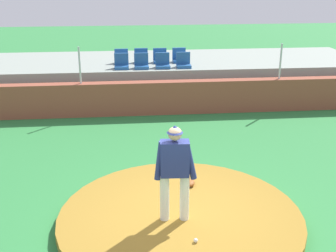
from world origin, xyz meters
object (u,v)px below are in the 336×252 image
object	(u,v)px
stadium_chair_3	(183,63)
stadium_chair_7	(179,58)
stadium_chair_2	(163,63)
stadium_chair_0	(122,64)
stadium_chair_5	(141,58)
pitcher	(175,166)
baseball	(196,240)
stadium_chair_6	(160,58)
stadium_chair_1	(141,64)
fielding_glove	(190,183)
stadium_chair_4	(121,59)

from	to	relation	value
stadium_chair_3	stadium_chair_7	distance (m)	0.88
stadium_chair_2	stadium_chair_3	size ratio (longest dim) A/B	1.00
stadium_chair_0	stadium_chair_5	size ratio (longest dim) A/B	1.00
pitcher	stadium_chair_5	world-z (taller)	pitcher
baseball	stadium_chair_6	distance (m)	9.61
stadium_chair_0	stadium_chair_3	bearing A→B (deg)	179.61
stadium_chair_5	stadium_chair_6	size ratio (longest dim) A/B	1.00
stadium_chair_1	stadium_chair_3	size ratio (longest dim) A/B	1.00
stadium_chair_3	stadium_chair_5	world-z (taller)	same
pitcher	stadium_chair_3	world-z (taller)	pitcher
stadium_chair_2	fielding_glove	bearing A→B (deg)	89.85
stadium_chair_5	stadium_chair_2	bearing A→B (deg)	127.01
stadium_chair_3	stadium_chair_7	world-z (taller)	same
stadium_chair_1	stadium_chair_2	world-z (taller)	same
stadium_chair_3	stadium_chair_4	size ratio (longest dim) A/B	1.00
stadium_chair_2	stadium_chair_7	world-z (taller)	same
stadium_chair_5	fielding_glove	bearing A→B (deg)	95.11
fielding_glove	stadium_chair_7	distance (m)	7.66
stadium_chair_3	stadium_chair_4	distance (m)	2.29
baseball	stadium_chair_6	bearing A→B (deg)	88.80
baseball	stadium_chair_0	size ratio (longest dim) A/B	0.15
stadium_chair_0	stadium_chair_2	world-z (taller)	same
fielding_glove	stadium_chair_7	world-z (taller)	stadium_chair_7
stadium_chair_0	stadium_chair_2	size ratio (longest dim) A/B	1.00
pitcher	stadium_chair_7	bearing A→B (deg)	86.32
pitcher	stadium_chair_4	world-z (taller)	pitcher
stadium_chair_1	stadium_chair_5	xyz separation A→B (m)	(0.03, 0.92, 0.00)
pitcher	stadium_chair_3	bearing A→B (deg)	85.24
fielding_glove	stadium_chair_2	distance (m)	6.74
stadium_chair_0	stadium_chair_1	xyz separation A→B (m)	(0.67, -0.03, 0.00)
stadium_chair_3	stadium_chair_5	distance (m)	1.68
pitcher	baseball	bearing A→B (deg)	-66.62
baseball	stadium_chair_2	xyz separation A→B (m)	(0.22, 8.65, 1.18)
pitcher	stadium_chair_0	xyz separation A→B (m)	(-0.91, 7.92, 0.17)
fielding_glove	stadium_chair_6	xyz separation A→B (m)	(-0.00, 7.52, 1.16)
baseball	stadium_chair_2	bearing A→B (deg)	88.56
baseball	stadium_chair_4	world-z (taller)	stadium_chair_4
pitcher	stadium_chair_6	bearing A→B (deg)	90.85
stadium_chair_7	baseball	bearing A→B (deg)	84.61
stadium_chair_5	stadium_chair_1	bearing A→B (deg)	88.05
stadium_chair_2	stadium_chair_4	world-z (taller)	same
baseball	stadium_chair_7	xyz separation A→B (m)	(0.90, 9.55, 1.18)
stadium_chair_3	stadium_chair_2	bearing A→B (deg)	0.97
pitcher	stadium_chair_5	bearing A→B (deg)	95.25
fielding_glove	baseball	bearing A→B (deg)	-170.71
stadium_chair_1	stadium_chair_5	bearing A→B (deg)	-91.95
stadium_chair_1	pitcher	bearing A→B (deg)	91.74
pitcher	fielding_glove	size ratio (longest dim) A/B	6.00
pitcher	stadium_chair_1	bearing A→B (deg)	95.64
pitcher	stadium_chair_4	size ratio (longest dim) A/B	3.60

